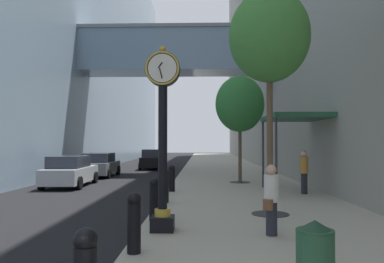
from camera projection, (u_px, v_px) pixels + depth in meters
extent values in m
plane|color=black|center=(182.00, 172.00, 28.66)|extent=(110.00, 110.00, 0.00)
cube|color=#ADA593|center=(224.00, 169.00, 31.57)|extent=(6.76, 80.00, 0.14)
cube|color=#849EB2|center=(45.00, 10.00, 32.37)|extent=(9.00, 80.00, 27.21)
cube|color=#758EA8|center=(177.00, 53.00, 28.44)|extent=(14.74, 3.20, 3.02)
cube|color=gray|center=(177.00, 32.00, 28.49)|extent=(14.74, 3.40, 0.24)
cube|color=black|center=(163.00, 224.00, 9.10)|extent=(0.55, 0.55, 0.35)
cylinder|color=gold|center=(163.00, 212.00, 9.11)|extent=(0.39, 0.38, 0.18)
cylinder|color=black|center=(163.00, 147.00, 9.15)|extent=(0.22, 0.22, 2.95)
cylinder|color=black|center=(163.00, 69.00, 9.20)|extent=(0.84, 0.28, 0.84)
torus|color=gold|center=(162.00, 68.00, 9.05)|extent=(0.82, 0.05, 0.82)
cylinder|color=silver|center=(162.00, 68.00, 9.05)|extent=(0.69, 0.01, 0.69)
cylinder|color=silver|center=(164.00, 70.00, 9.35)|extent=(0.69, 0.01, 0.69)
sphere|color=gold|center=(163.00, 49.00, 9.22)|extent=(0.16, 0.16, 0.16)
cube|color=black|center=(160.00, 65.00, 9.05)|extent=(0.12, 0.01, 0.16)
cube|color=black|center=(161.00, 73.00, 9.04)|extent=(0.10, 0.01, 0.26)
sphere|color=black|center=(85.00, 240.00, 4.25)|extent=(0.28, 0.28, 0.28)
cylinder|color=black|center=(134.00, 228.00, 7.27)|extent=(0.26, 0.26, 0.96)
sphere|color=black|center=(134.00, 199.00, 7.29)|extent=(0.28, 0.28, 0.28)
cylinder|color=black|center=(154.00, 203.00, 10.32)|extent=(0.26, 0.26, 0.96)
sphere|color=black|center=(154.00, 182.00, 10.33)|extent=(0.28, 0.28, 0.28)
cylinder|color=black|center=(165.00, 189.00, 13.36)|extent=(0.26, 0.26, 0.96)
sphere|color=black|center=(165.00, 173.00, 13.37)|extent=(0.28, 0.28, 0.28)
cylinder|color=black|center=(172.00, 180.00, 16.40)|extent=(0.26, 0.26, 0.96)
sphere|color=black|center=(172.00, 168.00, 16.42)|extent=(0.28, 0.28, 0.28)
cylinder|color=#333335|center=(270.00, 214.00, 11.18)|extent=(1.10, 1.10, 0.02)
cylinder|color=brown|center=(270.00, 140.00, 11.25)|extent=(0.18, 0.18, 4.40)
ellipsoid|color=#428438|center=(269.00, 36.00, 11.34)|extent=(2.41, 2.41, 2.77)
cylinder|color=#333335|center=(240.00, 182.00, 20.10)|extent=(1.10, 1.10, 0.02)
cylinder|color=brown|center=(240.00, 152.00, 20.15)|extent=(0.18, 0.18, 3.21)
ellipsoid|color=#2D7033|center=(240.00, 104.00, 20.22)|extent=(2.60, 2.60, 2.99)
cylinder|color=#234C33|center=(315.00, 263.00, 5.22)|extent=(0.52, 0.52, 0.92)
cone|color=#183523|center=(315.00, 226.00, 5.24)|extent=(0.53, 0.53, 0.16)
cylinder|color=#23232D|center=(272.00, 218.00, 8.67)|extent=(0.36, 0.36, 0.76)
cylinder|color=silver|center=(271.00, 188.00, 8.69)|extent=(0.47, 0.47, 0.62)
sphere|color=tan|center=(271.00, 170.00, 8.70)|extent=(0.23, 0.23, 0.23)
cube|color=brown|center=(268.00, 205.00, 8.49)|extent=(0.23, 0.20, 0.24)
cylinder|color=#23232D|center=(304.00, 184.00, 15.62)|extent=(0.36, 0.36, 0.85)
cylinder|color=#B77A33|center=(304.00, 165.00, 15.65)|extent=(0.47, 0.47, 0.68)
sphere|color=beige|center=(304.00, 154.00, 15.66)|extent=(0.26, 0.26, 0.26)
cube|color=#235138|center=(295.00, 117.00, 16.32)|extent=(2.40, 3.60, 0.20)
cylinder|color=#333338|center=(276.00, 156.00, 14.70)|extent=(0.10, 0.10, 3.20)
cylinder|color=#333338|center=(263.00, 153.00, 17.90)|extent=(0.10, 0.10, 3.20)
cube|color=black|center=(153.00, 162.00, 32.14)|extent=(2.04, 4.15, 0.81)
cube|color=#282D38|center=(153.00, 153.00, 31.96)|extent=(1.75, 2.35, 0.67)
cylinder|color=black|center=(144.00, 164.00, 33.51)|extent=(0.24, 0.65, 0.64)
cylinder|color=black|center=(165.00, 164.00, 33.53)|extent=(0.24, 0.65, 0.64)
cylinder|color=black|center=(140.00, 166.00, 30.74)|extent=(0.24, 0.65, 0.64)
cylinder|color=black|center=(163.00, 166.00, 30.75)|extent=(0.24, 0.65, 0.64)
cube|color=slate|center=(100.00, 168.00, 25.01)|extent=(1.84, 4.07, 0.75)
cube|color=#282D38|center=(99.00, 158.00, 24.83)|extent=(1.61, 2.28, 0.61)
cylinder|color=black|center=(92.00, 170.00, 26.40)|extent=(0.22, 0.64, 0.64)
cylinder|color=black|center=(118.00, 170.00, 26.36)|extent=(0.22, 0.64, 0.64)
cylinder|color=black|center=(80.00, 174.00, 23.64)|extent=(0.22, 0.64, 0.64)
cylinder|color=black|center=(109.00, 174.00, 23.61)|extent=(0.22, 0.64, 0.64)
cube|color=#B7BABF|center=(70.00, 175.00, 19.59)|extent=(1.92, 4.46, 0.76)
cube|color=#282D38|center=(69.00, 162.00, 19.39)|extent=(1.64, 2.52, 0.62)
cylinder|color=black|center=(63.00, 177.00, 21.08)|extent=(0.24, 0.65, 0.64)
cylinder|color=black|center=(95.00, 177.00, 21.09)|extent=(0.24, 0.65, 0.64)
cylinder|color=black|center=(42.00, 183.00, 18.08)|extent=(0.24, 0.65, 0.64)
cylinder|color=black|center=(79.00, 183.00, 18.09)|extent=(0.24, 0.65, 0.64)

